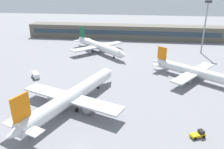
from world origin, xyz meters
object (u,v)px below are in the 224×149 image
Objects in this scene: airplane_mid at (197,73)px; baggage_tug_yellow at (199,134)px; airplane_far at (99,46)px; service_van_white at (36,75)px; airplane_near at (74,95)px; floodlight_tower_west at (205,24)px.

airplane_mid reaches higher than baggage_tug_yellow.
service_van_white is at bearing -115.78° from airplane_far.
service_van_white is at bearing 151.48° from baggage_tug_yellow.
baggage_tug_yellow is at bearing -61.49° from airplane_far.
baggage_tug_yellow is (33.90, -10.60, -2.78)m from airplane_near.
floodlight_tower_west reaches higher than baggage_tug_yellow.
floodlight_tower_west reaches higher than airplane_mid.
baggage_tug_yellow is at bearing -28.52° from service_van_white.
airplane_near is at bearing -148.16° from airplane_mid.
floodlight_tower_west is at bearing 51.29° from airplane_near.
service_van_white reaches higher than baggage_tug_yellow.
service_van_white is (-62.18, -5.83, -1.97)m from airplane_mid.
floodlight_tower_west reaches higher than service_van_white.
airplane_far is 6.47× the size of service_van_white.
airplane_far is 8.88× the size of baggage_tug_yellow.
floodlight_tower_west reaches higher than airplane_near.
baggage_tug_yellow is (-6.84, -35.90, -2.28)m from airplane_mid.
baggage_tug_yellow is 0.73× the size of service_van_white.
airplane_near reaches higher than service_van_white.
airplane_mid is 6.47× the size of service_van_white.
floodlight_tower_west is at bearing 31.34° from service_van_white.
airplane_mid is at bearing -104.91° from floodlight_tower_west.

